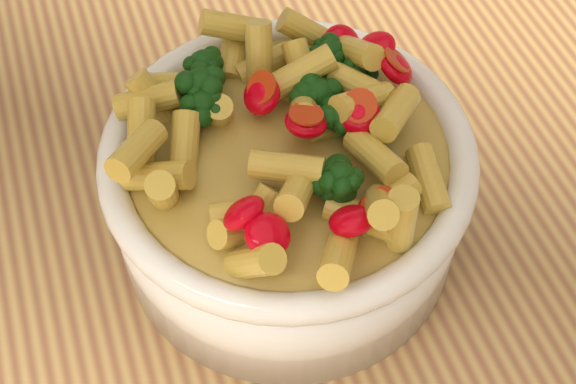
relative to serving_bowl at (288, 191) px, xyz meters
name	(u,v)px	position (x,y,z in m)	size (l,w,h in m)	color
serving_bowl	(288,191)	(0.00, 0.00, 0.00)	(0.25, 0.25, 0.11)	white
pasta_salad	(288,128)	(0.00, 0.00, 0.07)	(0.19, 0.19, 0.04)	#F4C04D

